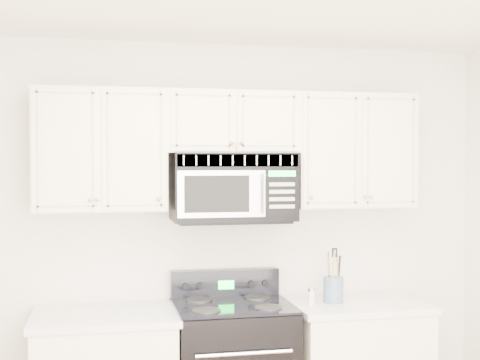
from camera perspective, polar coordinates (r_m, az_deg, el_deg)
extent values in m
cube|color=silver|center=(4.48, -1.19, -5.14)|extent=(3.50, 0.01, 2.60)
cube|color=silver|center=(4.16, -11.47, -11.30)|extent=(0.86, 0.65, 0.04)
cube|color=silver|center=(4.46, 9.91, -10.39)|extent=(0.86, 0.65, 0.04)
cylinder|color=silver|center=(3.97, 0.37, -14.59)|extent=(0.57, 0.02, 0.02)
cube|color=black|center=(4.24, -0.62, -10.67)|extent=(0.72, 0.62, 0.02)
cube|color=black|center=(4.48, -1.30, -8.83)|extent=(0.72, 0.08, 0.19)
cube|color=#0CF63B|center=(4.43, -1.19, -8.93)|extent=(0.10, 0.00, 0.06)
cube|color=beige|center=(4.20, -11.83, 2.51)|extent=(0.80, 0.33, 0.75)
cube|color=beige|center=(4.51, 9.50, 2.46)|extent=(0.80, 0.33, 0.75)
cube|color=beige|center=(4.29, -0.78, 4.94)|extent=(0.84, 0.33, 0.39)
sphere|color=tan|center=(4.02, -12.09, -1.65)|extent=(0.03, 0.03, 0.03)
sphere|color=tan|center=(4.04, -6.97, -1.62)|extent=(0.03, 0.03, 0.03)
sphere|color=tan|center=(4.23, 6.11, -1.47)|extent=(0.03, 0.03, 0.03)
sphere|color=tan|center=(4.35, 10.63, -1.40)|extent=(0.03, 0.03, 0.03)
sphere|color=tan|center=(4.09, -0.69, 3.20)|extent=(0.03, 0.03, 0.03)
sphere|color=tan|center=(4.10, 0.13, 3.20)|extent=(0.03, 0.03, 0.03)
cylinder|color=red|center=(4.10, -0.33, 2.51)|extent=(0.01, 0.00, 0.10)
sphere|color=tan|center=(4.10, -0.33, 1.75)|extent=(0.03, 0.03, 0.03)
cube|color=black|center=(4.26, -0.63, -0.57)|extent=(0.77, 0.39, 0.43)
cube|color=#A8A597|center=(4.07, -0.12, 1.69)|extent=(0.75, 0.01, 0.08)
cube|color=#A3A2AC|center=(4.05, -1.56, -1.20)|extent=(0.54, 0.01, 0.29)
cube|color=black|center=(4.03, -1.97, -1.21)|extent=(0.40, 0.01, 0.22)
cube|color=black|center=(4.13, 3.59, -1.14)|extent=(0.21, 0.01, 0.29)
cube|color=#0CF63B|center=(4.12, 3.62, 0.55)|extent=(0.17, 0.00, 0.04)
cylinder|color=silver|center=(4.06, 2.08, -1.18)|extent=(0.02, 0.02, 0.24)
cylinder|color=slate|center=(4.38, 7.96, -9.26)|extent=(0.13, 0.13, 0.16)
cylinder|color=#A27F46|center=(4.38, 8.41, -8.20)|extent=(0.01, 0.01, 0.28)
cylinder|color=black|center=(4.39, 7.61, -8.04)|extent=(0.01, 0.01, 0.30)
cylinder|color=#A27F46|center=(4.33, 7.89, -8.03)|extent=(0.01, 0.01, 0.33)
cylinder|color=black|center=(4.38, 8.41, -8.20)|extent=(0.01, 0.01, 0.28)
cylinder|color=#A27F46|center=(4.39, 7.60, -8.04)|extent=(0.01, 0.01, 0.30)
cylinder|color=silver|center=(4.29, 6.11, -9.98)|extent=(0.04, 0.04, 0.09)
cylinder|color=silver|center=(4.28, 6.11, -9.29)|extent=(0.04, 0.04, 0.02)
cylinder|color=silver|center=(4.39, 6.06, -9.82)|extent=(0.04, 0.04, 0.07)
cylinder|color=silver|center=(4.38, 6.06, -9.25)|extent=(0.04, 0.04, 0.01)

